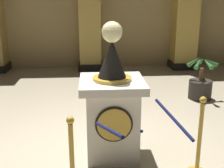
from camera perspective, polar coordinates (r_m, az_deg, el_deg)
name	(u,v)px	position (r m, az deg, el deg)	size (l,w,h in m)	color
ground_plane	(92,147)	(4.43, -3.86, -11.91)	(12.28, 12.28, 0.00)	beige
back_wall	(89,1)	(9.12, -4.35, 15.47)	(12.28, 0.16, 3.90)	tan
pedestal_clock	(112,108)	(3.94, 0.00, -4.60)	(0.83, 0.83, 1.81)	silver
stanchion_far	(199,148)	(3.82, 16.24, -11.63)	(0.24, 0.24, 1.00)	gold
velvet_rope	(142,124)	(3.24, 5.73, -7.57)	(1.01, 0.99, 0.22)	#141947
column_right	(186,5)	(9.17, 13.95, 14.49)	(0.80, 0.80, 3.75)	black
column_centre_rear	(89,5)	(8.74, -4.34, 14.83)	(0.74, 0.74, 3.75)	black
potted_palm_right	(200,85)	(6.58, 16.53, -0.25)	(0.62, 0.65, 0.94)	#2D2823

